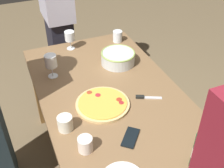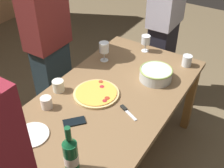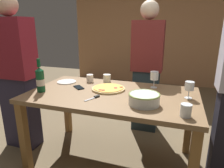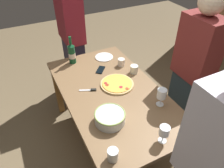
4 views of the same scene
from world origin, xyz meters
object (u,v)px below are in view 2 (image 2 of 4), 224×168
Objects in this scene: pizza at (96,93)px; person_host at (48,43)px; serving_bowl at (156,74)px; wine_glass_near_pizza at (104,48)px; wine_bottle at (71,155)px; person_guest_right at (165,20)px; cup_spare at (46,103)px; cup_ceramic at (187,61)px; cell_phone at (74,122)px; wine_glass_by_bottle at (146,41)px; side_plate at (32,135)px; pizza_knife at (127,111)px; cup_amber at (58,86)px; dining_table at (112,103)px.

person_host is (0.27, 0.71, 0.09)m from pizza.
wine_glass_near_pizza is (0.02, 0.49, 0.07)m from serving_bowl.
person_guest_right is (1.77, 0.25, 0.02)m from wine_bottle.
person_guest_right reaches higher than cup_spare.
person_host reaches higher than pizza.
cup_ceramic reaches higher than cell_phone.
wine_glass_near_pizza is 0.52m from person_host.
side_plate is at bearing 174.81° from wine_glass_by_bottle.
cup_ceramic reaches higher than pizza_knife.
cup_amber is 0.05× the size of person_host.
cup_amber is 1.03× the size of cup_spare.
person_host reaches higher than cup_ceramic.
wine_glass_by_bottle is at bearing 18.42° from pizza_knife.
wine_glass_near_pizza is 2.03× the size of cup_spare.
serving_bowl is at bearing -46.55° from cup_amber.
wine_bottle is 0.20× the size of person_host.
wine_glass_near_pizza reaches higher than cup_spare.
pizza reaches higher than pizza_knife.
wine_glass_near_pizza is 1.12× the size of wine_glass_by_bottle.
person_guest_right is at bearing -17.07° from wine_glass_near_pizza.
cell_phone is (-0.74, -0.26, -0.11)m from wine_glass_near_pizza.
wine_glass_by_bottle is 0.09× the size of person_host.
person_guest_right reaches higher than wine_glass_near_pizza.
wine_glass_near_pizza is 0.70m from cup_ceramic.
cup_ceramic is 0.60m from person_guest_right.
cup_spare is at bearing -34.33° from person_host.
cell_phone is (0.23, -0.15, 0.00)m from side_plate.
cup_spare is at bearing -163.30° from cup_amber.
wine_glass_near_pizza is 0.40m from wine_glass_by_bottle.
person_guest_right is (1.27, -0.28, 0.10)m from cup_amber.
cup_amber reaches higher than cell_phone.
wine_bottle is 2.25× the size of cell_phone.
wine_glass_by_bottle reaches higher than cup_ceramic.
pizza is 3.87× the size of cup_amber.
person_guest_right reaches higher than cup_amber.
pizza is 0.31m from cell_phone.
dining_table is at bearing 123.93° from cell_phone.
serving_bowl is (0.34, -0.19, 0.14)m from dining_table.
person_host is (0.21, 0.80, 0.19)m from dining_table.
cup_spare reaches higher than cell_phone.
cup_spare is 0.58× the size of cell_phone.
pizza_knife is 0.10× the size of person_host.
wine_glass_near_pizza reaches higher than side_plate.
wine_glass_by_bottle reaches higher than pizza.
side_plate is 0.12× the size of person_guest_right.
wine_glass_near_pizza is 0.10× the size of person_guest_right.
cup_ceramic is at bearing -64.44° from wine_glass_near_pizza.
cup_amber is (-0.11, 0.26, 0.03)m from pizza.
cup_amber is at bearing 174.65° from wine_glass_near_pizza.
pizza is at bearing -4.73° from person_guest_right.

